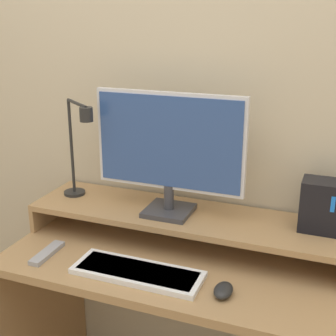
# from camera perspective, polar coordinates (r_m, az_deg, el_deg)

# --- Properties ---
(wall_back) EXTENTS (6.00, 0.05, 2.50)m
(wall_back) POSITION_cam_1_polar(r_m,az_deg,el_deg) (1.76, 4.06, 9.23)
(wall_back) COLOR beige
(wall_back) RESTS_ON ground_plane
(desk) EXTENTS (1.15, 0.56, 0.72)m
(desk) POSITION_cam_1_polar(r_m,az_deg,el_deg) (1.77, 0.30, -16.88)
(desk) COLOR #A87F51
(desk) RESTS_ON ground_plane
(monitor_shelf) EXTENTS (1.15, 0.30, 0.11)m
(monitor_shelf) POSITION_cam_1_polar(r_m,az_deg,el_deg) (1.72, 1.91, -6.05)
(monitor_shelf) COLOR #A87F51
(monitor_shelf) RESTS_ON desk
(monitor) EXTENTS (0.54, 0.16, 0.44)m
(monitor) POSITION_cam_1_polar(r_m,az_deg,el_deg) (1.63, 0.13, 2.41)
(monitor) COLOR #38383D
(monitor) RESTS_ON monitor_shelf
(desk_lamp) EXTENTS (0.20, 0.17, 0.39)m
(desk_lamp) POSITION_cam_1_polar(r_m,az_deg,el_deg) (1.78, -10.85, 2.64)
(desk_lamp) COLOR black
(desk_lamp) RESTS_ON monitor_shelf
(router_dock) EXTENTS (0.13, 0.11, 0.18)m
(router_dock) POSITION_cam_1_polar(r_m,az_deg,el_deg) (1.63, 18.16, -4.38)
(router_dock) COLOR black
(router_dock) RESTS_ON monitor_shelf
(keyboard) EXTENTS (0.43, 0.15, 0.02)m
(keyboard) POSITION_cam_1_polar(r_m,az_deg,el_deg) (1.55, -3.73, -12.55)
(keyboard) COLOR white
(keyboard) RESTS_ON desk
(mouse) EXTENTS (0.06, 0.09, 0.03)m
(mouse) POSITION_cam_1_polar(r_m,az_deg,el_deg) (1.46, 6.76, -14.59)
(mouse) COLOR black
(mouse) RESTS_ON desk
(remote_control) EXTENTS (0.04, 0.17, 0.02)m
(remote_control) POSITION_cam_1_polar(r_m,az_deg,el_deg) (1.72, -14.52, -10.00)
(remote_control) COLOR #99999E
(remote_control) RESTS_ON desk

